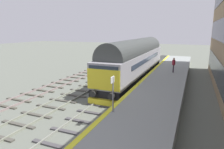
{
  "coord_description": "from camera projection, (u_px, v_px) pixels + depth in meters",
  "views": [
    {
      "loc": [
        6.1,
        -16.41,
        5.63
      ],
      "look_at": [
        0.2,
        -2.09,
        2.19
      ],
      "focal_mm": 32.06,
      "sensor_mm": 36.0,
      "label": 1
    }
  ],
  "objects": [
    {
      "name": "track_adjacent_west",
      "position": [
        86.0,
        88.0,
        19.56
      ],
      "size": [
        2.5,
        60.0,
        0.15
      ],
      "color": "gray",
      "rests_on": "ground"
    },
    {
      "name": "waiting_passenger",
      "position": [
        174.0,
        64.0,
        22.26
      ],
      "size": [
        0.39,
        0.5,
        1.64
      ],
      "rotation": [
        0.0,
        0.0,
        1.74
      ],
      "color": "#342831",
      "rests_on": "station_platform"
    },
    {
      "name": "track_main",
      "position": [
        119.0,
        93.0,
        18.29
      ],
      "size": [
        2.5,
        60.0,
        0.15
      ],
      "color": "gray",
      "rests_on": "ground"
    },
    {
      "name": "platform_number_sign",
      "position": [
        113.0,
        89.0,
        11.28
      ],
      "size": [
        0.1,
        0.44,
        2.1
      ],
      "color": "slate",
      "rests_on": "station_platform"
    },
    {
      "name": "diesel_locomotive",
      "position": [
        136.0,
        59.0,
        22.73
      ],
      "size": [
        2.74,
        18.07,
        4.68
      ],
      "color": "black",
      "rests_on": "ground"
    },
    {
      "name": "station_platform",
      "position": [
        159.0,
        92.0,
        16.85
      ],
      "size": [
        4.0,
        44.0,
        1.01
      ],
      "color": "gray",
      "rests_on": "ground"
    },
    {
      "name": "track_adjacent_far_west",
      "position": [
        57.0,
        85.0,
        20.84
      ],
      "size": [
        2.5,
        60.0,
        0.15
      ],
      "color": "gray",
      "rests_on": "ground"
    },
    {
      "name": "ground_plane",
      "position": [
        119.0,
        93.0,
        18.3
      ],
      "size": [
        140.0,
        140.0,
        0.0
      ],
      "primitive_type": "plane",
      "color": "#5B5F55",
      "rests_on": "ground"
    }
  ]
}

